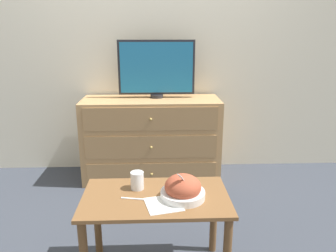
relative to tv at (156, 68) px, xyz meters
The scene contains 9 objects.
ground_plane 1.06m from the tv, 119.28° to the left, with size 12.00×12.00×0.00m, color #383D47.
wall_back 0.36m from the tv, 116.39° to the left, with size 12.00×0.05×2.60m.
dresser 0.66m from the tv, 128.25° to the right, with size 1.26×0.48×0.77m.
tv is the anchor object (origin of this frame).
coffee_table 1.53m from the tv, 90.79° to the right, with size 0.80×0.46×0.50m.
takeout_bowl 1.51m from the tv, 84.92° to the right, with size 0.24×0.24×0.17m.
drink_cup 1.40m from the tv, 95.36° to the right, with size 0.07×0.07×0.10m.
napkin 1.59m from the tv, 89.16° to the right, with size 0.21×0.21×0.00m.
knife 1.53m from the tv, 94.82° to the right, with size 0.17×0.04×0.00m.
Camera 1 is at (0.09, -3.19, 1.36)m, focal length 35.00 mm.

